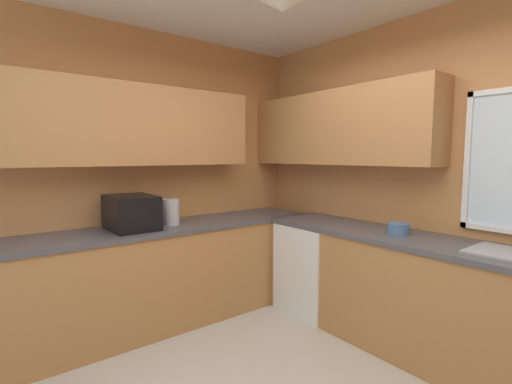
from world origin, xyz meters
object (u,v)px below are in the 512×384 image
at_px(kettle, 171,212).
at_px(bowl, 398,229).
at_px(microwave, 131,212).
at_px(dishwasher, 316,267).

relative_size(kettle, bowl, 1.41).
bearing_deg(kettle, microwave, -93.23).
height_order(dishwasher, kettle, kettle).
bearing_deg(bowl, microwave, -133.01).
bearing_deg(kettle, dishwasher, 62.60).
bearing_deg(dishwasher, bowl, 2.02).
relative_size(microwave, kettle, 2.03).
height_order(microwave, kettle, microwave).
height_order(microwave, bowl, microwave).
bearing_deg(dishwasher, microwave, -112.55).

